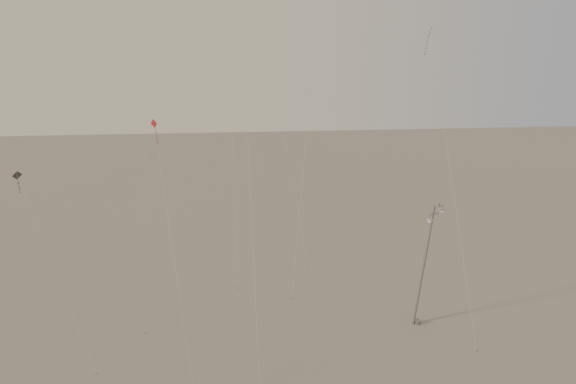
{
  "coord_description": "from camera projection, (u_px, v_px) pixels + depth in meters",
  "views": [
    {
      "loc": [
        -3.88,
        -22.43,
        19.65
      ],
      "look_at": [
        -1.34,
        5.0,
        10.42
      ],
      "focal_mm": 28.0,
      "sensor_mm": 36.0,
      "label": 1
    }
  ],
  "objects": [
    {
      "name": "street_lamp",
      "position": [
        426.0,
        262.0,
        31.4
      ],
      "size": [
        1.69,
        0.96,
        9.37
      ],
      "color": "gray",
      "rests_on": "ground"
    },
    {
      "name": "ground",
      "position": [
        317.0,
        376.0,
        27.76
      ],
      "size": [
        160.0,
        160.0,
        0.0
      ],
      "primitive_type": "plane",
      "color": "gray",
      "rests_on": "ground"
    },
    {
      "name": "kite_5",
      "position": [
        266.0,
        35.0,
        41.98
      ],
      "size": [
        4.28,
        10.94,
        26.92
      ],
      "rotation": [
        0.0,
        0.0,
        -1.27
      ],
      "color": "#A2401B",
      "rests_on": "ground"
    },
    {
      "name": "kite_6",
      "position": [
        38.0,
        228.0,
        27.33
      ],
      "size": [
        4.4,
        3.74,
        12.28
      ],
      "rotation": [
        0.0,
        0.0,
        0.59
      ],
      "color": "#34302C",
      "rests_on": "ground"
    },
    {
      "name": "kite_7",
      "position": [
        228.0,
        30.0,
        35.97
      ],
      "size": [
        0.94,
        6.6,
        25.57
      ],
      "rotation": [
        0.0,
        0.0,
        -0.01
      ],
      "color": "maroon",
      "rests_on": "ground"
    },
    {
      "name": "kite_4",
      "position": [
        440.0,
        103.0,
        30.89
      ],
      "size": [
        2.29,
        8.6,
        20.66
      ],
      "rotation": [
        0.0,
        0.0,
        1.55
      ],
      "color": "#34302C",
      "rests_on": "ground"
    },
    {
      "name": "kite_3",
      "position": [
        163.0,
        181.0,
        29.61
      ],
      "size": [
        3.32,
        11.09,
        14.65
      ],
      "rotation": [
        0.0,
        0.0,
        -0.48
      ],
      "color": "maroon",
      "rests_on": "ground"
    }
  ]
}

